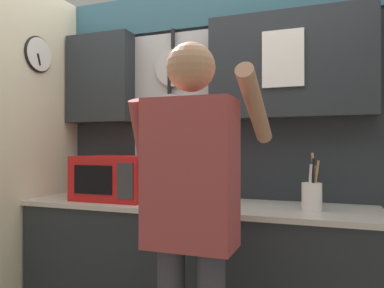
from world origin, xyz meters
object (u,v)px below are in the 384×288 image
person (192,204)px  utensil_crock (312,195)px  knife_block (201,187)px  microwave (117,178)px

person → utensil_crock: bearing=53.4°
knife_block → person: (0.17, -0.62, -0.00)m
knife_block → person: size_ratio=0.16×
microwave → utensil_crock: size_ratio=1.57×
utensil_crock → person: 0.78m
microwave → knife_block: size_ratio=1.78×
microwave → person: (0.75, -0.62, -0.04)m
knife_block → person: 0.64m
knife_block → person: bearing=-74.9°
microwave → knife_block: bearing=0.0°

